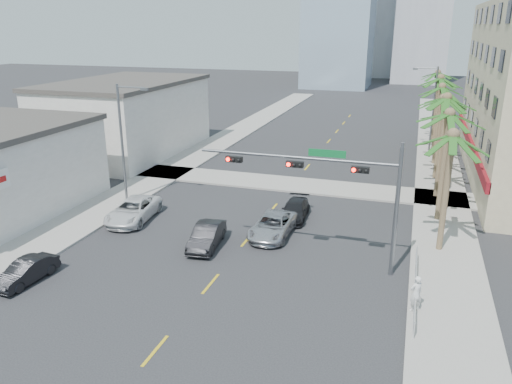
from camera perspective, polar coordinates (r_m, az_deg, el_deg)
ground at (r=23.85m, az=-9.06°, el=-14.76°), size 260.00×260.00×0.00m
sidewalk_right at (r=39.85m, az=20.44°, el=-1.61°), size 4.00×120.00×0.15m
sidewalk_left at (r=45.19m, az=-11.41°, el=1.54°), size 4.00×120.00×0.15m
sidewalk_cross at (r=42.73m, az=4.16°, el=0.87°), size 80.00×4.00×0.15m
building_left_far at (r=54.84m, az=-14.54°, el=8.08°), size 11.00×18.00×7.20m
traffic_signal_mast at (r=27.02m, az=9.18°, el=1.20°), size 11.12×0.54×7.20m
palm_tree_0 at (r=30.27m, az=21.60°, el=5.96°), size 4.80×4.80×7.80m
palm_tree_1 at (r=35.31m, az=21.26°, el=8.21°), size 4.80×4.80×8.16m
palm_tree_2 at (r=40.40m, az=21.01°, el=9.90°), size 4.80×4.80×8.52m
palm_tree_3 at (r=45.64m, az=20.65°, el=9.92°), size 4.80×4.80×7.80m
palm_tree_4 at (r=50.76m, az=20.51°, el=11.09°), size 4.80×4.80×8.16m
palm_tree_5 at (r=55.89m, az=20.39°, el=12.05°), size 4.80×4.80×8.52m
palm_tree_6 at (r=61.13m, az=20.17°, el=11.88°), size 4.80×4.80×7.80m
palm_tree_7 at (r=66.28m, az=20.10°, el=12.62°), size 4.80×4.80×8.16m
streetlight_left at (r=38.48m, az=-14.86°, el=6.00°), size 2.55×0.25×9.00m
streetlight_right at (r=56.19m, az=19.45°, el=9.37°), size 2.55×0.25×9.00m
guardrail at (r=26.65m, az=17.78°, el=-10.00°), size 0.08×8.08×1.00m
car_parked_mid at (r=29.41m, az=-24.79°, el=-8.24°), size 1.59×3.79×1.22m
car_parked_far at (r=35.84m, az=-13.85°, el=-2.03°), size 2.98×5.55×1.48m
car_lane_left at (r=30.92m, az=-5.66°, el=-5.01°), size 1.97×4.38×1.39m
car_lane_center at (r=32.32m, az=1.93°, el=-3.86°), size 2.41×5.03×1.38m
car_lane_right at (r=35.29m, az=4.45°, el=-2.07°), size 1.97×4.34×1.23m
pedestrian at (r=25.02m, az=17.80°, el=-10.98°), size 0.78×0.74×1.80m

